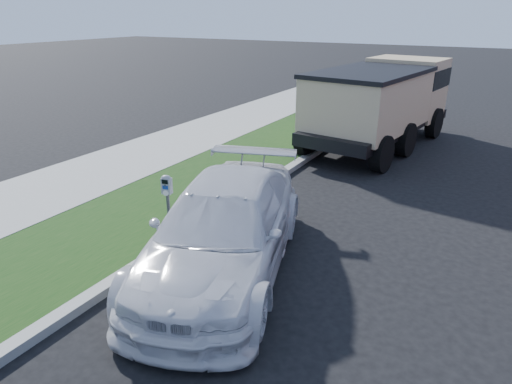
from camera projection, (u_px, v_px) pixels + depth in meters
The scene contains 5 objects.
ground at pixel (299, 280), 7.78m from camera, with size 120.00×120.00×0.00m, color black.
streetside at pixel (136, 184), 11.91m from camera, with size 6.12×50.00×0.15m.
parking_meter at pixel (167, 195), 8.40m from camera, with size 0.21×0.16×1.37m.
white_wagon at pixel (226, 227), 7.91m from camera, with size 2.19×5.38×1.56m, color silver.
dump_truck at pixel (383, 99), 15.22m from camera, with size 3.52×7.19×2.71m.
Camera 1 is at (2.65, -6.16, 4.27)m, focal length 32.00 mm.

